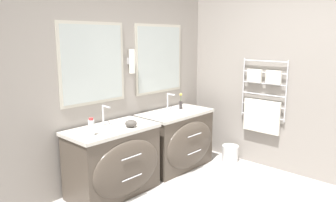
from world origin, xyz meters
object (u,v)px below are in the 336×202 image
object	(u,v)px
vanity_right	(177,139)
waste_bin	(230,153)
amenity_bowl	(131,123)
toiletry_bottle	(91,127)
flower_vase	(181,103)
vanity_left	(115,161)

from	to	relation	value
vanity_right	waste_bin	xyz separation A→B (m)	(0.67, -0.43, -0.27)
waste_bin	vanity_right	bearing A→B (deg)	147.22
amenity_bowl	waste_bin	bearing A→B (deg)	-11.74
toiletry_bottle	flower_vase	world-z (taller)	flower_vase
toiletry_bottle	flower_vase	xyz separation A→B (m)	(1.61, 0.16, 0.00)
vanity_left	flower_vase	xyz separation A→B (m)	(1.28, 0.11, 0.48)
amenity_bowl	waste_bin	distance (m)	1.77
waste_bin	toiletry_bottle	bearing A→B (deg)	169.78
vanity_left	vanity_right	bearing A→B (deg)	0.00
vanity_left	waste_bin	xyz separation A→B (m)	(1.77, -0.43, -0.27)
vanity_right	amenity_bowl	distance (m)	1.02
amenity_bowl	toiletry_bottle	bearing A→B (deg)	174.73
toiletry_bottle	amenity_bowl	xyz separation A→B (m)	(0.50, -0.05, -0.05)
vanity_left	toiletry_bottle	distance (m)	0.58
vanity_right	toiletry_bottle	xyz separation A→B (m)	(-1.42, -0.06, 0.47)
flower_vase	toiletry_bottle	bearing A→B (deg)	-174.23
vanity_right	waste_bin	size ratio (longest dim) A/B	4.36
vanity_right	flower_vase	xyz separation A→B (m)	(0.19, 0.11, 0.48)
vanity_left	waste_bin	bearing A→B (deg)	-13.82
toiletry_bottle	waste_bin	xyz separation A→B (m)	(2.09, -0.38, -0.75)
toiletry_bottle	amenity_bowl	bearing A→B (deg)	-5.27
amenity_bowl	waste_bin	xyz separation A→B (m)	(1.60, -0.33, -0.70)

